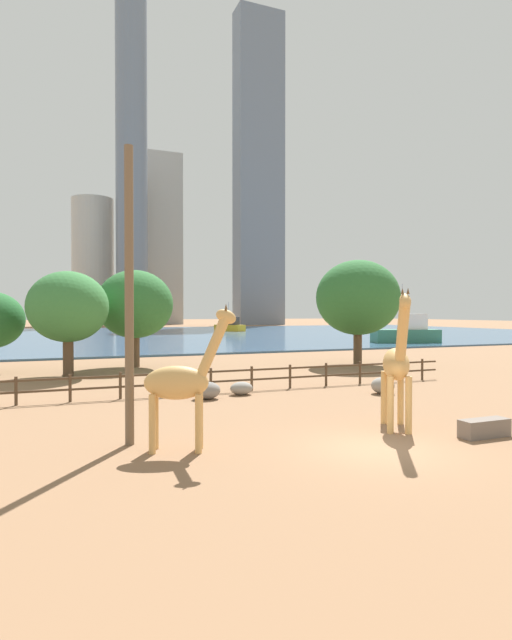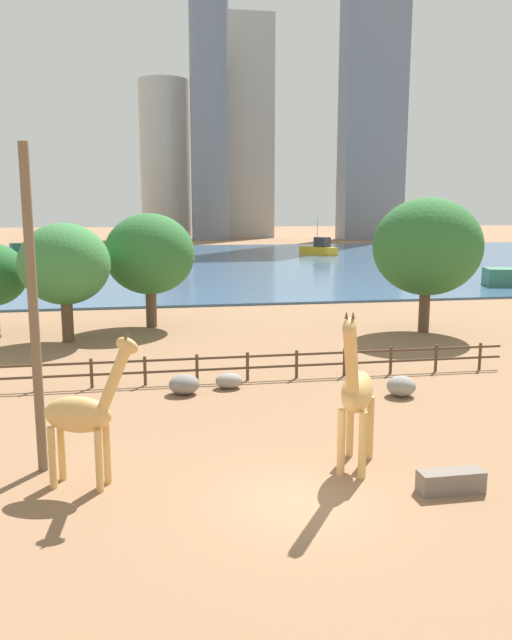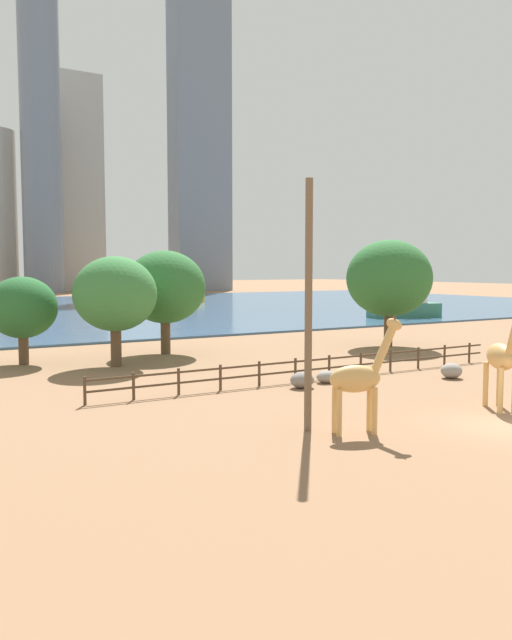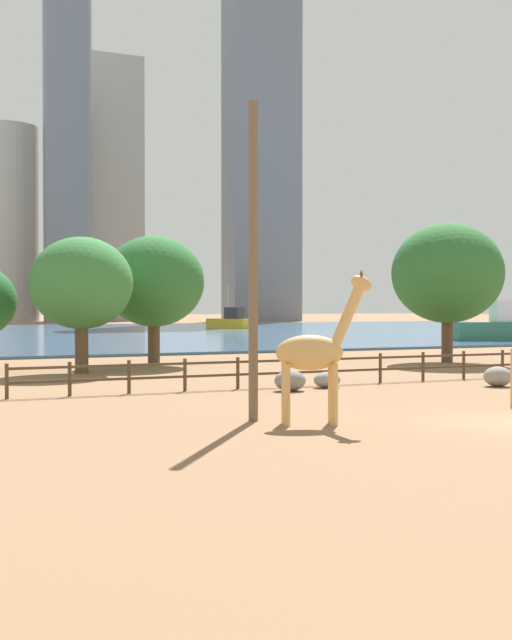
{
  "view_description": "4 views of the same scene",
  "coord_description": "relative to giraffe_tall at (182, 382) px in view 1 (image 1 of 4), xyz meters",
  "views": [
    {
      "loc": [
        -9.12,
        -12.7,
        4.19
      ],
      "look_at": [
        3.91,
        19.43,
        3.65
      ],
      "focal_mm": 28.0,
      "sensor_mm": 36.0,
      "label": 1
    },
    {
      "loc": [
        -3.82,
        -14.89,
        7.57
      ],
      "look_at": [
        1.89,
        16.71,
        1.92
      ],
      "focal_mm": 35.0,
      "sensor_mm": 36.0,
      "label": 2
    },
    {
      "loc": [
        -20.35,
        -15.61,
        6.1
      ],
      "look_at": [
        -1.26,
        16.82,
        3.0
      ],
      "focal_mm": 35.0,
      "sensor_mm": 36.0,
      "label": 3
    },
    {
      "loc": [
        -16.23,
        -18.36,
        3.41
      ],
      "look_at": [
        3.76,
        27.81,
        2.51
      ],
      "focal_mm": 45.0,
      "sensor_mm": 36.0,
      "label": 4
    }
  ],
  "objects": [
    {
      "name": "ground_plane",
      "position": [
        5.57,
        77.99,
        -2.08
      ],
      "size": [
        400.0,
        400.0,
        0.0
      ],
      "primitive_type": "plane",
      "color": "#8C6647"
    },
    {
      "name": "harbor_water",
      "position": [
        5.57,
        74.99,
        -1.98
      ],
      "size": [
        180.0,
        86.0,
        0.2
      ],
      "primitive_type": "cube",
      "color": "#3D6084",
      "rests_on": "ground"
    },
    {
      "name": "giraffe_tall",
      "position": [
        0.0,
        0.0,
        0.0
      ],
      "size": [
        2.85,
        1.48,
        4.44
      ],
      "rotation": [
        0.0,
        0.0,
        5.94
      ],
      "color": "tan",
      "rests_on": "ground"
    },
    {
      "name": "giraffe_companion",
      "position": [
        7.74,
        -0.19,
        0.26
      ],
      "size": [
        2.07,
        3.13,
        4.98
      ],
      "rotation": [
        0.0,
        0.0,
        4.22
      ],
      "color": "tan",
      "rests_on": "ground"
    },
    {
      "name": "utility_pole",
      "position": [
        -1.36,
        1.33,
        2.63
      ],
      "size": [
        0.28,
        0.28,
        9.41
      ],
      "primitive_type": "cylinder",
      "color": "brown",
      "rests_on": "ground"
    },
    {
      "name": "boulder_near_fence",
      "position": [
        12.08,
        6.5,
        -1.66
      ],
      "size": [
        1.2,
        1.13,
        0.85
      ],
      "primitive_type": "ellipsoid",
      "color": "gray",
      "rests_on": "ground"
    },
    {
      "name": "boulder_by_pole",
      "position": [
        3.27,
        8.37,
        -1.66
      ],
      "size": [
        1.29,
        1.11,
        0.83
      ],
      "primitive_type": "ellipsoid",
      "color": "gray",
      "rests_on": "ground"
    },
    {
      "name": "boulder_small",
      "position": [
        5.23,
        8.91,
        -1.75
      ],
      "size": [
        1.17,
        0.88,
        0.66
      ],
      "primitive_type": "ellipsoid",
      "color": "gray",
      "rests_on": "ground"
    },
    {
      "name": "feeding_trough",
      "position": [
        9.81,
        -2.15,
        -1.78
      ],
      "size": [
        1.8,
        0.6,
        0.6
      ],
      "primitive_type": "cube",
      "color": "#72665B",
      "rests_on": "ground"
    },
    {
      "name": "enclosure_fence",
      "position": [
        5.36,
        9.99,
        -1.32
      ],
      "size": [
        26.12,
        0.14,
        1.3
      ],
      "color": "#4C3826",
      "rests_on": "ground"
    },
    {
      "name": "tree_center_broad",
      "position": [
        19.01,
        19.22,
        3.27
      ],
      "size": [
        6.67,
        6.67,
        8.37
      ],
      "color": "brown",
      "rests_on": "ground"
    },
    {
      "name": "tree_right_tall",
      "position": [
        -2.71,
        20.16,
        2.44
      ],
      "size": [
        5.18,
        5.18,
        6.88
      ],
      "color": "brown",
      "rests_on": "ground"
    },
    {
      "name": "tree_left_small",
      "position": [
        2.16,
        23.96,
        2.7
      ],
      "size": [
        5.77,
        5.77,
        7.4
      ],
      "color": "brown",
      "rests_on": "ground"
    },
    {
      "name": "boat_ferry",
      "position": [
        30.84,
        84.48,
        -0.86
      ],
      "size": [
        5.45,
        7.11,
        6.1
      ],
      "rotation": [
        0.0,
        0.0,
        2.08
      ],
      "color": "gold",
      "rests_on": "harbor_water"
    },
    {
      "name": "boat_tug",
      "position": [
        39.58,
        38.62,
        -0.6
      ],
      "size": [
        9.1,
        5.42,
        7.72
      ],
      "rotation": [
        0.0,
        0.0,
        2.85
      ],
      "color": "#337259",
      "rests_on": "harbor_water"
    },
    {
      "name": "skyline_tower_needle",
      "position": [
        30.61,
        160.17,
        27.48
      ],
      "size": [
        14.75,
        10.77,
        59.12
      ],
      "primitive_type": "cube",
      "color": "#ADA89E",
      "rests_on": "ground"
    },
    {
      "name": "skyline_block_central",
      "position": [
        60.37,
        140.55,
        50.16
      ],
      "size": [
        15.87,
        8.1,
        104.49
      ],
      "primitive_type": "cube",
      "color": "slate",
      "rests_on": "ground"
    },
    {
      "name": "skyline_tower_glass",
      "position": [
        19.32,
        146.09,
        50.84
      ],
      "size": [
        9.84,
        9.84,
        105.85
      ],
      "primitive_type": "cylinder",
      "color": "slate",
      "rests_on": "ground"
    },
    {
      "name": "skyline_block_right",
      "position": [
        8.43,
        157.77,
        18.65
      ],
      "size": [
        13.49,
        13.49,
        41.46
      ],
      "primitive_type": "cylinder",
      "color": "#B7B2A8",
      "rests_on": "ground"
    }
  ]
}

